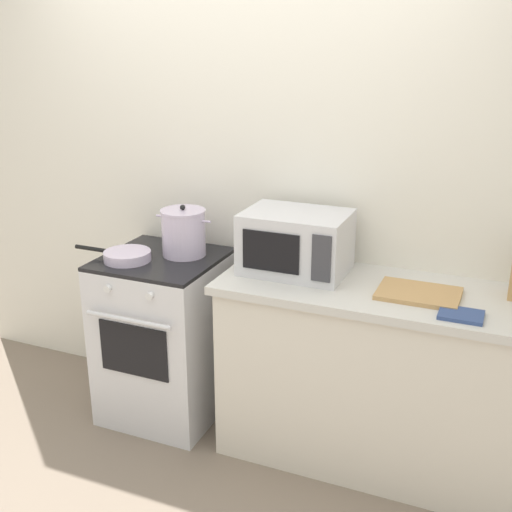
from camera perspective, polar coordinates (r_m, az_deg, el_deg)
ground_plane at (r=3.21m, az=-7.82°, el=-20.11°), size 10.00×10.00×0.00m
back_wall at (r=3.33m, az=4.21°, el=5.78°), size 4.40×0.10×2.50m
lower_cabinet_right at (r=3.18m, az=12.23°, el=-11.13°), size 1.64×0.56×0.88m
countertop_right at (r=2.97m, az=12.86°, el=-3.45°), size 1.70×0.60×0.04m
stove at (r=3.54m, az=-8.18°, el=-7.13°), size 0.60×0.64×0.92m
stock_pot at (r=3.35m, az=-6.51°, el=2.11°), size 0.32×0.24×0.27m
frying_pan at (r=3.34m, az=-11.57°, el=0.03°), size 0.44×0.24×0.05m
microwave at (r=3.09m, az=3.60°, el=1.25°), size 0.50×0.37×0.30m
cutting_board at (r=2.93m, az=14.39°, el=-3.27°), size 0.36×0.26×0.02m
oven_mitt at (r=2.77m, az=17.92°, el=-5.05°), size 0.18×0.14×0.02m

